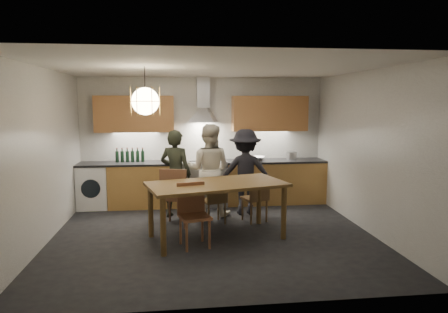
{
  "coord_description": "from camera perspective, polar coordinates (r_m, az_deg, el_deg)",
  "views": [
    {
      "loc": [
        -0.56,
        -6.07,
        2.07
      ],
      "look_at": [
        0.22,
        0.4,
        1.2
      ],
      "focal_mm": 32.0,
      "sensor_mm": 36.0,
      "label": 1
    }
  ],
  "objects": [
    {
      "name": "person_right",
      "position": [
        7.47,
        3.05,
        -2.21
      ],
      "size": [
        1.05,
        0.63,
        1.6
      ],
      "primitive_type": "imported",
      "rotation": [
        0.0,
        0.0,
        3.11
      ],
      "color": "black",
      "rests_on": "ground"
    },
    {
      "name": "room_shell",
      "position": [
        6.11,
        -1.59,
        4.19
      ],
      "size": [
        5.02,
        4.52,
        2.61
      ],
      "color": "white",
      "rests_on": "ground"
    },
    {
      "name": "ground",
      "position": [
        6.44,
        -1.54,
        -11.15
      ],
      "size": [
        5.0,
        5.0,
        0.0
      ],
      "primitive_type": "plane",
      "color": "black",
      "rests_on": "ground"
    },
    {
      "name": "range_stove",
      "position": [
        8.2,
        -2.82,
        -3.86
      ],
      "size": [
        0.9,
        0.6,
        0.92
      ],
      "color": "silver",
      "rests_on": "ground"
    },
    {
      "name": "dining_table",
      "position": [
        6.11,
        -1.05,
        -4.71
      ],
      "size": [
        2.25,
        1.52,
        0.87
      ],
      "rotation": [
        0.0,
        0.0,
        0.26
      ],
      "color": "brown",
      "rests_on": "ground"
    },
    {
      "name": "chair_back_mid",
      "position": [
        6.86,
        -1.25,
        -5.86
      ],
      "size": [
        0.46,
        0.46,
        0.82
      ],
      "rotation": [
        0.0,
        0.0,
        3.43
      ],
      "color": "brown",
      "rests_on": "ground"
    },
    {
      "name": "chair_back_left",
      "position": [
        6.76,
        -7.0,
        -5.25
      ],
      "size": [
        0.56,
        0.56,
        1.0
      ],
      "rotation": [
        0.0,
        0.0,
        2.87
      ],
      "color": "brown",
      "rests_on": "ground"
    },
    {
      "name": "stock_pot",
      "position": [
        8.5,
        9.62,
        0.09
      ],
      "size": [
        0.28,
        0.28,
        0.15
      ],
      "primitive_type": "cylinder",
      "rotation": [
        0.0,
        0.0,
        -0.37
      ],
      "color": "#AAAAAD",
      "rests_on": "counter_run"
    },
    {
      "name": "wine_bottles",
      "position": [
        8.22,
        -13.29,
        0.22
      ],
      "size": [
        0.57,
        0.07,
        0.28
      ],
      "color": "black",
      "rests_on": "counter_run"
    },
    {
      "name": "mixing_bowl",
      "position": [
        8.26,
        4.81,
        -0.27
      ],
      "size": [
        0.43,
        0.43,
        0.08
      ],
      "primitive_type": "imported",
      "rotation": [
        0.0,
        0.0,
        -0.3
      ],
      "color": "silver",
      "rests_on": "counter_run"
    },
    {
      "name": "counter_run",
      "position": [
        8.2,
        -2.66,
        -3.79
      ],
      "size": [
        5.0,
        0.62,
        0.9
      ],
      "color": "tan",
      "rests_on": "ground"
    },
    {
      "name": "person_left",
      "position": [
        7.28,
        -6.93,
        -2.48
      ],
      "size": [
        0.69,
        0.59,
        1.61
      ],
      "primitive_type": "imported",
      "rotation": [
        0.0,
        0.0,
        2.72
      ],
      "color": "black",
      "rests_on": "ground"
    },
    {
      "name": "chair_front",
      "position": [
        5.89,
        -4.47,
        -7.6
      ],
      "size": [
        0.5,
        0.5,
        0.92
      ],
      "rotation": [
        0.0,
        0.0,
        0.25
      ],
      "color": "brown",
      "rests_on": "ground"
    },
    {
      "name": "chair_back_right",
      "position": [
        7.0,
        4.71,
        -5.51
      ],
      "size": [
        0.49,
        0.49,
        0.85
      ],
      "rotation": [
        0.0,
        0.0,
        3.48
      ],
      "color": "brown",
      "rests_on": "ground"
    },
    {
      "name": "person_mid",
      "position": [
        7.38,
        -2.18,
        -1.92
      ],
      "size": [
        0.98,
        0.86,
        1.7
      ],
      "primitive_type": "imported",
      "rotation": [
        0.0,
        0.0,
        2.84
      ],
      "color": "beige",
      "rests_on": "ground"
    },
    {
      "name": "pendant_lamp",
      "position": [
        5.99,
        -11.18,
        7.75
      ],
      "size": [
        0.43,
        0.43,
        0.7
      ],
      "color": "black",
      "rests_on": "ground"
    },
    {
      "name": "wall_fixtures",
      "position": [
        8.16,
        -2.95,
        6.21
      ],
      "size": [
        4.3,
        0.54,
        1.1
      ],
      "color": "#BB7F48",
      "rests_on": "ground"
    }
  ]
}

